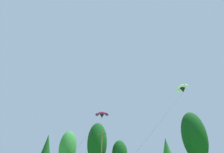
# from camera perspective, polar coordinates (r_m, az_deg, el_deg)

# --- Properties ---
(treeline_tree_a) EXTENTS (4.29, 4.29, 12.24)m
(treeline_tree_a) POSITION_cam_1_polar(r_m,az_deg,el_deg) (65.12, -21.20, -21.72)
(treeline_tree_a) COLOR #472D19
(treeline_tree_a) RESTS_ON ground_plane
(treeline_tree_b) EXTENTS (5.07, 5.07, 12.11)m
(treeline_tree_b) POSITION_cam_1_polar(r_m,az_deg,el_deg) (55.66, -14.63, -22.16)
(treeline_tree_b) COLOR #472D19
(treeline_tree_b) RESTS_ON ground_plane
(treeline_tree_c) EXTENTS (5.56, 5.56, 13.92)m
(treeline_tree_c) POSITION_cam_1_polar(r_m,az_deg,el_deg) (51.75, -5.02, -21.26)
(treeline_tree_c) COLOR #472D19
(treeline_tree_c) RESTS_ON ground_plane
(treeline_tree_e) EXTENTS (3.61, 3.61, 9.13)m
(treeline_tree_e) POSITION_cam_1_polar(r_m,az_deg,el_deg) (49.10, 18.03, -22.94)
(treeline_tree_e) COLOR #472D19
(treeline_tree_e) RESTS_ON ground_plane
(treeline_tree_f) EXTENTS (5.87, 5.87, 15.08)m
(treeline_tree_f) POSITION_cam_1_polar(r_m,az_deg,el_deg) (48.99, 25.86, -17.52)
(treeline_tree_f) COLOR #472D19
(treeline_tree_f) RESTS_ON ground_plane
(utility_pole) EXTENTS (2.20, 0.26, 9.69)m
(utility_pole) POSITION_cam_1_polar(r_m,az_deg,el_deg) (40.72, -3.57, -24.15)
(utility_pole) COLOR brown
(utility_pole) RESTS_ON ground_plane
(parafoil_kite_high_magenta) EXTENTS (3.07, 15.87, 11.75)m
(parafoil_kite_high_magenta) POSITION_cam_1_polar(r_m,az_deg,el_deg) (38.64, -3.40, -12.65)
(parafoil_kite_high_magenta) COLOR #D12893
(parafoil_kite_mid_white) EXTENTS (8.68, 16.20, 14.17)m
(parafoil_kite_mid_white) POSITION_cam_1_polar(r_m,az_deg,el_deg) (33.56, 22.51, -3.67)
(parafoil_kite_mid_white) COLOR white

